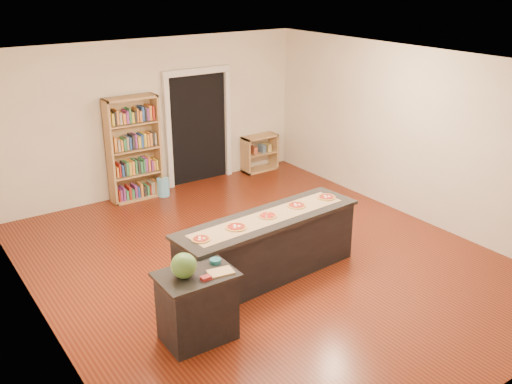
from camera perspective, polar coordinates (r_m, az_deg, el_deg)
room at (r=7.68m, az=0.85°, el=2.33°), size 6.00×7.00×2.80m
doorway at (r=11.02m, az=-5.81°, el=7.07°), size 1.40×0.09×2.21m
kitchen_island at (r=7.66m, az=1.22°, el=-5.51°), size 2.67×0.72×0.88m
side_counter at (r=6.48m, az=-5.90°, el=-11.29°), size 0.84×0.62×0.83m
bookshelf at (r=10.35m, az=-12.12°, el=4.22°), size 0.93×0.33×1.87m
low_shelf at (r=11.77m, az=0.39°, el=3.92°), size 0.74×0.32×0.74m
waste_bin at (r=10.62m, az=-9.26°, el=0.49°), size 0.23×0.23×0.33m
kraft_paper at (r=7.46m, az=1.28°, el=-2.51°), size 2.35×0.59×0.00m
watermelon at (r=6.15m, az=-7.24°, el=-7.32°), size 0.28×0.28×0.28m
cutting_board at (r=6.26m, az=-3.56°, el=-7.99°), size 0.30×0.22×0.02m
package_red at (r=6.14m, az=-5.03°, el=-8.55°), size 0.11×0.08×0.04m
package_teal at (r=6.45m, az=-4.09°, el=-6.91°), size 0.13×0.13×0.05m
pizza_a at (r=6.88m, az=-5.53°, el=-4.70°), size 0.25×0.25×0.02m
pizza_b at (r=7.16m, az=-2.01°, el=-3.51°), size 0.27×0.27×0.02m
pizza_c at (r=7.47m, az=1.18°, el=-2.39°), size 0.26×0.26×0.02m
pizza_d at (r=7.81m, az=4.08°, el=-1.34°), size 0.25×0.25×0.02m
pizza_e at (r=8.13m, az=7.05°, el=-0.51°), size 0.27×0.27×0.02m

